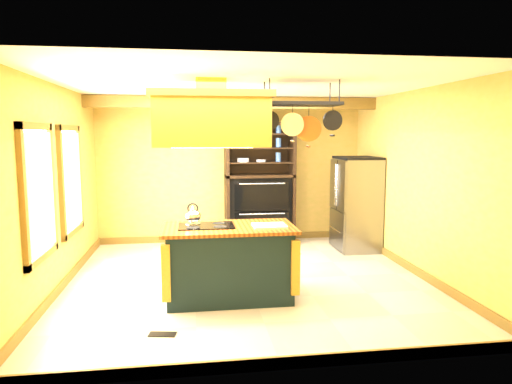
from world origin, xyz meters
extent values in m
plane|color=beige|center=(0.00, 0.00, 0.00)|extent=(5.00, 5.00, 0.00)
plane|color=white|center=(0.00, 0.00, 2.70)|extent=(5.00, 5.00, 0.00)
cube|color=gold|center=(0.00, 2.50, 1.35)|extent=(5.00, 0.02, 2.70)
cube|color=gold|center=(0.00, -2.50, 1.35)|extent=(5.00, 0.02, 2.70)
cube|color=gold|center=(-2.50, 0.00, 1.35)|extent=(0.02, 5.00, 2.70)
cube|color=gold|center=(2.50, 0.00, 1.35)|extent=(0.02, 5.00, 2.70)
cube|color=brown|center=(0.00, 1.70, 2.59)|extent=(5.00, 0.15, 0.20)
cube|color=brown|center=(-2.47, -0.80, 1.40)|extent=(0.06, 1.06, 1.56)
cube|color=white|center=(-2.44, -0.80, 1.40)|extent=(0.02, 0.85, 1.34)
cube|color=brown|center=(-2.47, 0.60, 1.40)|extent=(0.06, 1.06, 1.56)
cube|color=white|center=(-2.44, 0.60, 1.40)|extent=(0.02, 0.85, 1.34)
cube|color=black|center=(-0.32, -0.65, 0.44)|extent=(1.51, 0.82, 0.88)
cube|color=brown|center=(-0.32, -0.65, 0.90)|extent=(1.64, 0.91, 0.04)
cube|color=black|center=(-0.59, -0.61, 0.93)|extent=(0.68, 0.47, 0.01)
ellipsoid|color=silver|center=(-0.75, -0.50, 1.03)|extent=(0.20, 0.20, 0.16)
cube|color=white|center=(0.18, -0.73, 0.93)|extent=(0.41, 0.32, 0.02)
cube|color=gold|center=(-0.52, -0.65, 2.19)|extent=(1.35, 0.73, 0.57)
cube|color=brown|center=(-0.52, -0.65, 2.51)|extent=(1.43, 0.81, 0.08)
cube|color=gold|center=(-0.52, -0.65, 2.59)|extent=(0.35, 0.35, 0.23)
cube|color=black|center=(0.58, -0.65, 2.42)|extent=(0.94, 0.47, 0.04)
cylinder|color=black|center=(0.16, -0.84, 2.56)|extent=(0.02, 0.02, 0.28)
cylinder|color=black|center=(1.01, -0.47, 2.56)|extent=(0.02, 0.02, 0.28)
cylinder|color=black|center=(0.21, -0.56, 2.22)|extent=(0.24, 0.03, 0.24)
cylinder|color=silver|center=(0.46, -0.75, 2.17)|extent=(0.28, 0.03, 0.28)
cylinder|color=#A8582A|center=(0.71, -0.56, 2.12)|extent=(0.32, 0.03, 0.32)
cylinder|color=black|center=(0.96, -0.75, 2.22)|extent=(0.24, 0.03, 0.24)
cube|color=gray|center=(2.14, 1.49, 0.81)|extent=(0.68, 0.83, 1.62)
cube|color=gray|center=(1.79, 1.29, 1.17)|extent=(0.03, 0.40, 0.88)
cube|color=gray|center=(1.79, 1.70, 1.17)|extent=(0.03, 0.40, 0.88)
cube|color=gray|center=(1.79, 1.49, 0.37)|extent=(0.03, 0.80, 0.68)
cube|color=black|center=(2.14, 1.49, 0.03)|extent=(0.64, 0.79, 0.06)
cube|color=black|center=(0.50, 2.45, 1.14)|extent=(1.29, 0.06, 2.28)
cube|color=black|center=(-0.11, 2.21, 1.14)|extent=(0.06, 0.54, 2.28)
cube|color=black|center=(1.12, 2.21, 1.14)|extent=(0.06, 0.54, 2.28)
cube|color=black|center=(0.50, 2.21, 1.29)|extent=(1.29, 0.54, 0.05)
cube|color=black|center=(0.50, 2.24, 0.67)|extent=(1.17, 0.44, 1.23)
cube|color=black|center=(0.50, 1.92, 0.94)|extent=(1.00, 0.04, 0.54)
cube|color=black|center=(0.50, 1.92, 0.40)|extent=(1.00, 0.04, 0.49)
cube|color=black|center=(0.50, 2.21, 1.53)|extent=(1.17, 0.48, 0.02)
cube|color=black|center=(0.50, 2.21, 1.80)|extent=(1.17, 0.48, 0.02)
cube|color=black|center=(0.50, 2.21, 2.06)|extent=(1.17, 0.48, 0.03)
cylinder|color=white|center=(0.19, 2.16, 1.58)|extent=(0.22, 0.22, 0.07)
cylinder|color=#3E68AF|center=(0.85, 2.16, 1.90)|extent=(0.10, 0.10, 0.17)
cube|color=black|center=(-1.09, -1.63, 0.01)|extent=(0.30, 0.17, 0.01)
camera|label=1|loc=(-0.76, -6.19, 2.05)|focal=32.00mm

